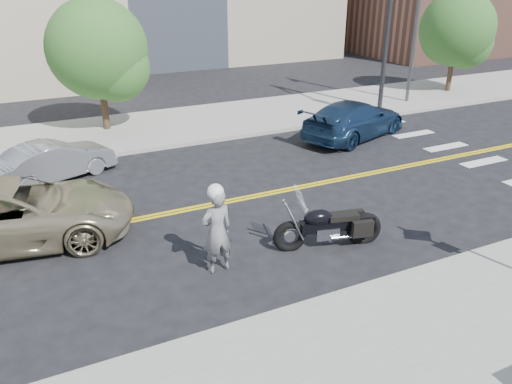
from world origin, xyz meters
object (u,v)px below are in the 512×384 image
Objects in this scene: suv at (13,213)px; parked_car_silver at (54,161)px; motorcycle at (329,217)px; motorcyclist at (217,229)px; parked_car_blue at (354,119)px.

suv is 3.90m from parked_car_silver.
motorcycle is 0.46× the size of suv.
parked_car_silver is (-5.29, 7.01, -0.17)m from motorcycle.
motorcycle is 7.28m from suv.
motorcyclist is 7.37m from parked_car_silver.
motorcyclist is 0.80× the size of motorcycle.
parked_car_blue is at bearing 64.37° from motorcycle.
suv is at bearing 141.10° from parked_car_silver.
suv is (-6.49, 3.30, -0.01)m from motorcycle.
motorcyclist is at bearing 108.59° from parked_car_blue.
parked_car_blue is (5.39, 6.55, -0.06)m from motorcycle.
motorcycle reaches higher than parked_car_blue.
suv reaches higher than parked_car_silver.
parked_car_silver is (-2.61, 6.88, -0.41)m from motorcyclist.
parked_car_blue is at bearing -65.46° from suv.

